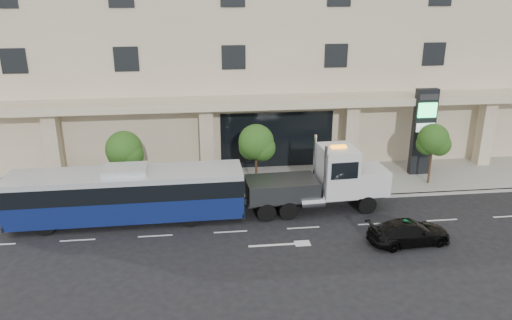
# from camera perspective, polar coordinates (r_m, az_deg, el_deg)

# --- Properties ---
(ground) EXTENTS (120.00, 120.00, 0.00)m
(ground) POSITION_cam_1_polar(r_m,az_deg,el_deg) (29.03, 4.81, -6.38)
(ground) COLOR black
(ground) RESTS_ON ground
(sidewalk) EXTENTS (120.00, 6.00, 0.15)m
(sidewalk) POSITION_cam_1_polar(r_m,az_deg,el_deg) (33.48, 3.14, -2.55)
(sidewalk) COLOR gray
(sidewalk) RESTS_ON ground
(curb) EXTENTS (120.00, 0.30, 0.15)m
(curb) POSITION_cam_1_polar(r_m,az_deg,el_deg) (30.77, 4.08, -4.64)
(curb) COLOR gray
(curb) RESTS_ON ground
(convention_center) EXTENTS (60.00, 17.60, 20.00)m
(convention_center) POSITION_cam_1_polar(r_m,az_deg,el_deg) (41.41, 0.88, 15.84)
(convention_center) COLOR tan
(convention_center) RESTS_ON ground
(tree_left) EXTENTS (2.27, 2.20, 4.22)m
(tree_left) POSITION_cam_1_polar(r_m,az_deg,el_deg) (30.99, -14.78, 0.94)
(tree_left) COLOR #422B19
(tree_left) RESTS_ON sidewalk
(tree_mid) EXTENTS (2.28, 2.20, 4.38)m
(tree_mid) POSITION_cam_1_polar(r_m,az_deg,el_deg) (30.81, 0.07, 1.79)
(tree_mid) COLOR #422B19
(tree_mid) RESTS_ON sidewalk
(tree_right) EXTENTS (2.10, 2.00, 4.04)m
(tree_right) POSITION_cam_1_polar(r_m,az_deg,el_deg) (34.14, 19.62, 2.02)
(tree_right) COLOR #422B19
(tree_right) RESTS_ON sidewalk
(city_bus) EXTENTS (12.83, 2.88, 3.24)m
(city_bus) POSITION_cam_1_polar(r_m,az_deg,el_deg) (28.59, -14.50, -3.76)
(city_bus) COLOR black
(city_bus) RESTS_ON ground
(tow_truck) EXTENTS (9.42, 2.72, 4.28)m
(tow_truck) POSITION_cam_1_polar(r_m,az_deg,el_deg) (29.35, 7.67, -2.43)
(tow_truck) COLOR #2D3033
(tow_truck) RESTS_ON ground
(black_sedan) EXTENTS (4.44, 2.15, 1.25)m
(black_sedan) POSITION_cam_1_polar(r_m,az_deg,el_deg) (27.00, 17.08, -7.87)
(black_sedan) COLOR black
(black_sedan) RESTS_ON ground
(signage_pylon) EXTENTS (1.49, 0.57, 5.95)m
(signage_pylon) POSITION_cam_1_polar(r_m,az_deg,el_deg) (35.72, 18.56, 3.12)
(signage_pylon) COLOR black
(signage_pylon) RESTS_ON sidewalk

